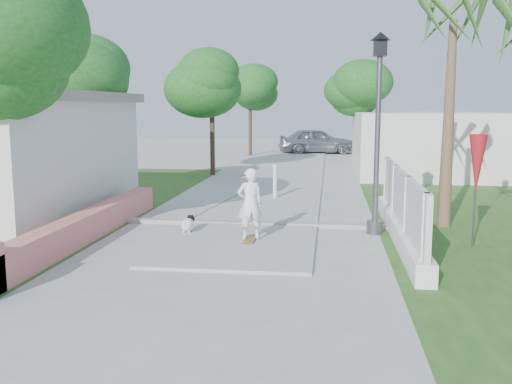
# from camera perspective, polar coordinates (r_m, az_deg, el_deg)

# --- Properties ---
(ground) EXTENTS (90.00, 90.00, 0.00)m
(ground) POSITION_cam_1_polar(r_m,az_deg,el_deg) (8.11, -6.49, -12.07)
(ground) COLOR #B7B7B2
(ground) RESTS_ON ground
(path_strip) EXTENTS (3.20, 36.00, 0.06)m
(path_strip) POSITION_cam_1_polar(r_m,az_deg,el_deg) (27.57, 3.47, 2.65)
(path_strip) COLOR #B7B7B2
(path_strip) RESTS_ON ground
(curb) EXTENTS (6.50, 0.25, 0.10)m
(curb) POSITION_cam_1_polar(r_m,az_deg,el_deg) (13.77, -0.53, -3.18)
(curb) COLOR #999993
(curb) RESTS_ON ground
(grass_left) EXTENTS (8.00, 20.00, 0.01)m
(grass_left) POSITION_cam_1_polar(r_m,az_deg,el_deg) (17.96, -22.30, -1.22)
(grass_left) COLOR #30571B
(grass_left) RESTS_ON ground
(pink_wall) EXTENTS (0.45, 8.20, 0.80)m
(pink_wall) POSITION_cam_1_polar(r_m,az_deg,el_deg) (12.33, -17.56, -3.73)
(pink_wall) COLOR #E17673
(pink_wall) RESTS_ON ground
(lattice_fence) EXTENTS (0.35, 7.00, 1.50)m
(lattice_fence) POSITION_cam_1_polar(r_m,az_deg,el_deg) (12.67, 14.25, -2.20)
(lattice_fence) COLOR white
(lattice_fence) RESTS_ON ground
(building_right) EXTENTS (6.00, 8.00, 2.60)m
(building_right) POSITION_cam_1_polar(r_m,az_deg,el_deg) (25.74, 16.68, 4.73)
(building_right) COLOR silver
(building_right) RESTS_ON ground
(street_lamp) EXTENTS (0.44, 0.44, 4.44)m
(street_lamp) POSITION_cam_1_polar(r_m,az_deg,el_deg) (12.91, 12.08, 6.48)
(street_lamp) COLOR #59595E
(street_lamp) RESTS_ON ground
(bollard) EXTENTS (0.14, 0.14, 1.09)m
(bollard) POSITION_cam_1_polar(r_m,az_deg,el_deg) (17.58, 1.90, 1.13)
(bollard) COLOR white
(bollard) RESTS_ON ground
(patio_umbrella) EXTENTS (0.36, 0.36, 2.30)m
(patio_umbrella) POSITION_cam_1_polar(r_m,az_deg,el_deg) (12.27, 21.23, 2.53)
(patio_umbrella) COLOR #59595E
(patio_umbrella) RESTS_ON ground
(tree_left_mid) EXTENTS (3.20, 3.20, 4.85)m
(tree_left_mid) POSITION_cam_1_polar(r_m,az_deg,el_deg) (17.47, -17.76, 10.26)
(tree_left_mid) COLOR #4C3826
(tree_left_mid) RESTS_ON ground
(tree_path_left) EXTENTS (3.40, 3.40, 5.23)m
(tree_path_left) POSITION_cam_1_polar(r_m,az_deg,el_deg) (23.86, -4.41, 10.84)
(tree_path_left) COLOR #4C3826
(tree_path_left) RESTS_ON ground
(tree_path_right) EXTENTS (3.00, 3.00, 4.79)m
(tree_path_right) POSITION_cam_1_polar(r_m,az_deg,el_deg) (27.38, 10.37, 9.75)
(tree_path_right) COLOR #4C3826
(tree_path_right) RESTS_ON ground
(tree_path_far) EXTENTS (3.20, 3.20, 5.17)m
(tree_path_far) POSITION_cam_1_polar(r_m,az_deg,el_deg) (33.68, -0.56, 10.18)
(tree_path_far) COLOR #4C3826
(tree_path_far) RESTS_ON ground
(palm_far) EXTENTS (1.80, 1.80, 5.30)m
(palm_far) POSITION_cam_1_polar(r_m,az_deg,el_deg) (14.22, 19.09, 14.69)
(palm_far) COLOR brown
(palm_far) RESTS_ON ground
(skateboarder) EXTENTS (1.82, 1.22, 1.58)m
(skateboarder) POSITION_cam_1_polar(r_m,az_deg,el_deg) (12.34, -3.21, -1.40)
(skateboarder) COLOR olive
(skateboarder) RESTS_ON ground
(dog) EXTENTS (0.31, 0.63, 0.43)m
(dog) POSITION_cam_1_polar(r_m,az_deg,el_deg) (12.93, -6.79, -3.19)
(dog) COLOR white
(dog) RESTS_ON ground
(parked_car) EXTENTS (4.87, 2.72, 1.57)m
(parked_car) POSITION_cam_1_polar(r_m,az_deg,el_deg) (35.20, 6.09, 5.12)
(parked_car) COLOR #9B9EA2
(parked_car) RESTS_ON ground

